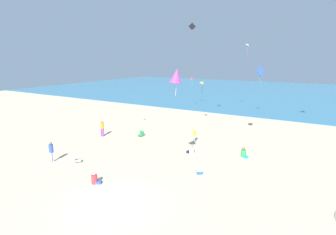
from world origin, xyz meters
TOP-DOWN VIEW (x-y plane):
  - ground_plane at (0.00, 10.00)m, footprint 120.00×120.00m
  - ocean_water at (0.00, 56.61)m, footprint 120.00×60.00m
  - beach_chair_near_camera at (-6.64, 3.22)m, footprint 0.81×0.81m
  - beach_chair_mid_beach at (-6.46, 11.60)m, footprint 0.55×0.65m
  - cooler_box at (2.52, 6.27)m, footprint 0.62×0.69m
  - person_0 at (-8.35, 2.30)m, footprint 0.38×0.38m
  - person_1 at (-0.72, 12.43)m, footprint 0.39×0.39m
  - person_2 at (-9.91, 9.47)m, footprint 0.46×0.46m
  - person_3 at (0.30, 9.57)m, footprint 0.68×0.43m
  - person_4 at (-2.73, 1.38)m, footprint 0.74×0.59m
  - person_5 at (4.41, 11.07)m, footprint 0.73×0.68m
  - kite_blue at (4.49, 14.87)m, footprint 0.47×0.96m
  - kite_magenta at (1.38, 4.79)m, footprint 0.95×1.06m
  - kite_black at (-6.26, 23.15)m, footprint 0.94×0.37m
  - kite_white at (-0.29, 29.14)m, footprint 0.63×0.70m
  - kite_red at (-8.18, 27.58)m, footprint 0.59×0.62m
  - kite_yellow at (-2.90, 19.17)m, footprint 0.81×0.82m

SIDE VIEW (x-z plane):
  - ground_plane at x=0.00m, z-range 0.00..0.00m
  - ocean_water at x=0.00m, z-range 0.00..0.05m
  - cooler_box at x=2.52m, z-range 0.00..0.30m
  - beach_chair_mid_beach at x=-6.46m, z-range -0.04..0.53m
  - beach_chair_near_camera at x=-6.64m, z-range -0.03..0.58m
  - person_3 at x=0.30m, z-range -0.11..0.71m
  - person_4 at x=-2.73m, z-range -0.11..0.71m
  - person_5 at x=4.41m, z-range -0.11..0.72m
  - person_1 at x=-0.72m, z-range 0.11..1.54m
  - person_0 at x=-8.35m, z-range 0.13..1.78m
  - person_2 at x=-9.91m, z-range 0.13..1.82m
  - kite_red at x=-8.18m, z-range 4.27..5.62m
  - kite_yellow at x=-2.90m, z-range 4.41..5.94m
  - kite_blue at x=4.49m, z-range 6.05..7.60m
  - kite_magenta at x=1.38m, z-range 6.03..7.78m
  - kite_white at x=-0.29m, z-range 9.04..10.67m
  - kite_black at x=-6.26m, z-range 11.39..12.77m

